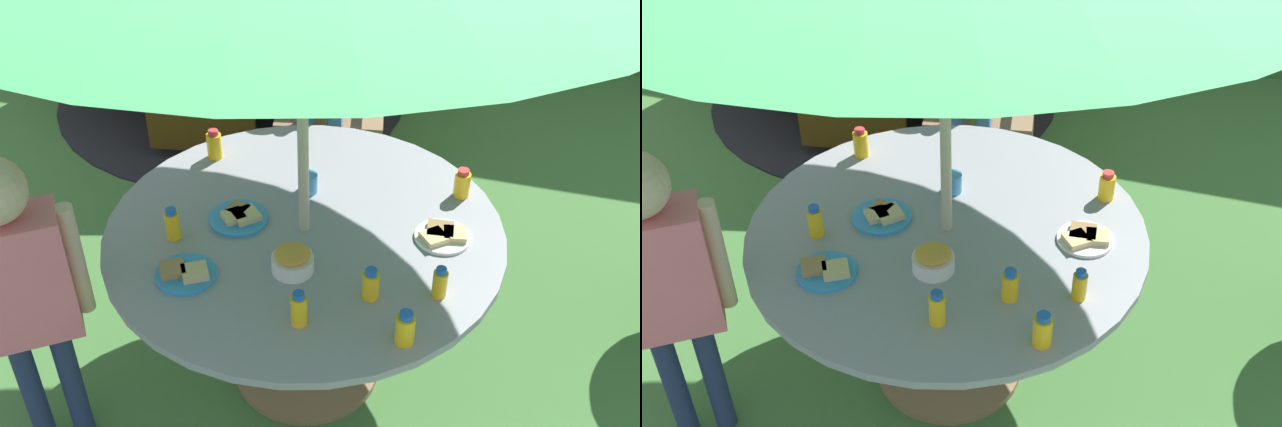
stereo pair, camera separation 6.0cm
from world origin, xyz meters
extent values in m
cube|color=#3D6B33|center=(0.00, 0.00, -0.01)|extent=(10.00, 10.00, 0.02)
cylinder|color=brown|center=(0.00, 0.00, 0.01)|extent=(0.56, 0.56, 0.03)
cylinder|color=brown|center=(0.00, 0.00, 0.33)|extent=(0.13, 0.13, 0.67)
cylinder|color=gray|center=(0.00, 0.00, 0.68)|extent=(1.35, 1.35, 0.03)
cylinder|color=#B7AD8C|center=(0.00, 0.00, 1.06)|extent=(0.04, 0.04, 2.11)
cylinder|color=brown|center=(-0.43, 0.97, 0.22)|extent=(0.04, 0.04, 0.44)
cylinder|color=brown|center=(0.03, 1.06, 0.22)|extent=(0.04, 0.04, 0.44)
cylinder|color=brown|center=(-0.52, 1.40, 0.22)|extent=(0.04, 0.04, 0.44)
cylinder|color=brown|center=(-0.06, 1.49, 0.22)|extent=(0.04, 0.04, 0.44)
cube|color=brown|center=(-0.25, 1.23, 0.46)|extent=(0.59, 0.57, 0.04)
cube|color=brown|center=(-0.29, 1.44, 0.76)|extent=(0.50, 0.13, 0.56)
cube|color=brown|center=(-0.47, 1.18, 0.68)|extent=(0.13, 0.47, 0.03)
cube|color=brown|center=(-0.02, 1.28, 0.68)|extent=(0.13, 0.47, 0.03)
cylinder|color=black|center=(-1.08, 1.98, 0.01)|extent=(2.42, 2.42, 0.01)
cube|color=#4B310D|center=(-0.95, 1.24, 0.39)|extent=(0.57, 0.13, 0.63)
cylinder|color=#3F3F47|center=(-0.22, 1.02, 0.26)|extent=(0.07, 0.07, 0.53)
cylinder|color=#3F3F47|center=(-0.19, 0.89, 0.26)|extent=(0.07, 0.07, 0.53)
cube|color=#4C72C6|center=(-0.20, 0.95, 0.75)|extent=(0.23, 0.33, 0.45)
cylinder|color=#4C3828|center=(-0.24, 1.12, 0.77)|extent=(0.06, 0.06, 0.40)
cylinder|color=#4C3828|center=(-0.17, 0.79, 0.77)|extent=(0.06, 0.06, 0.40)
sphere|color=#4C3828|center=(-0.20, 0.95, 1.08)|extent=(0.20, 0.20, 0.20)
cylinder|color=navy|center=(-0.79, -0.58, 0.26)|extent=(0.07, 0.07, 0.53)
cylinder|color=navy|center=(-0.68, -0.50, 0.26)|extent=(0.07, 0.07, 0.53)
cube|color=#EA727F|center=(-0.73, -0.54, 0.75)|extent=(0.34, 0.31, 0.44)
cylinder|color=#D8B293|center=(-0.60, -0.44, 0.77)|extent=(0.06, 0.06, 0.40)
cylinder|color=white|center=(0.03, -0.21, 0.72)|extent=(0.13, 0.13, 0.05)
ellipsoid|color=gold|center=(0.03, -0.21, 0.76)|extent=(0.11, 0.11, 0.03)
cylinder|color=#338CD8|center=(-0.28, -0.33, 0.70)|extent=(0.19, 0.19, 0.01)
cube|color=tan|center=(-0.25, -0.33, 0.72)|extent=(0.11, 0.11, 0.02)
cube|color=#9E7547|center=(-0.33, -0.34, 0.72)|extent=(0.11, 0.11, 0.02)
cylinder|color=#338CD8|center=(-0.23, -0.02, 0.70)|extent=(0.20, 0.20, 0.01)
cube|color=tan|center=(-0.20, -0.01, 0.72)|extent=(0.12, 0.12, 0.02)
cube|color=#9E7547|center=(-0.24, 0.01, 0.72)|extent=(0.08, 0.08, 0.02)
cube|color=tan|center=(-0.24, -0.03, 0.72)|extent=(0.10, 0.10, 0.02)
cylinder|color=white|center=(0.45, 0.08, 0.70)|extent=(0.19, 0.19, 0.01)
cube|color=tan|center=(0.49, 0.08, 0.72)|extent=(0.09, 0.09, 0.02)
cube|color=#9E7547|center=(0.44, 0.09, 0.72)|extent=(0.10, 0.10, 0.02)
cube|color=tan|center=(0.43, 0.05, 0.72)|extent=(0.11, 0.11, 0.02)
cylinder|color=yellow|center=(0.12, -0.43, 0.74)|extent=(0.05, 0.05, 0.10)
cylinder|color=blue|center=(0.12, -0.43, 0.80)|extent=(0.03, 0.03, 0.02)
cylinder|color=yellow|center=(-0.45, 0.32, 0.74)|extent=(0.06, 0.06, 0.10)
cylinder|color=red|center=(-0.45, 0.32, 0.80)|extent=(0.04, 0.04, 0.02)
cylinder|color=yellow|center=(0.48, 0.33, 0.74)|extent=(0.06, 0.06, 0.09)
cylinder|color=red|center=(0.48, 0.33, 0.80)|extent=(0.04, 0.04, 0.02)
cylinder|color=yellow|center=(0.49, -0.20, 0.74)|extent=(0.05, 0.05, 0.09)
cylinder|color=blue|center=(0.49, -0.20, 0.79)|extent=(0.03, 0.03, 0.02)
cylinder|color=yellow|center=(-0.40, -0.17, 0.74)|extent=(0.05, 0.05, 0.10)
cylinder|color=blue|center=(-0.40, -0.17, 0.80)|extent=(0.03, 0.03, 0.02)
cylinder|color=yellow|center=(0.42, -0.42, 0.74)|extent=(0.06, 0.06, 0.09)
cylinder|color=blue|center=(0.42, -0.42, 0.80)|extent=(0.04, 0.04, 0.02)
cylinder|color=yellow|center=(0.29, -0.26, 0.74)|extent=(0.05, 0.05, 0.09)
cylinder|color=blue|center=(0.29, -0.26, 0.79)|extent=(0.04, 0.04, 0.02)
cylinder|color=#4C99D8|center=(-0.05, 0.21, 0.73)|extent=(0.07, 0.07, 0.07)
camera|label=1|loc=(0.63, -1.96, 2.33)|focal=43.84mm
camera|label=2|loc=(0.68, -1.94, 2.33)|focal=43.84mm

